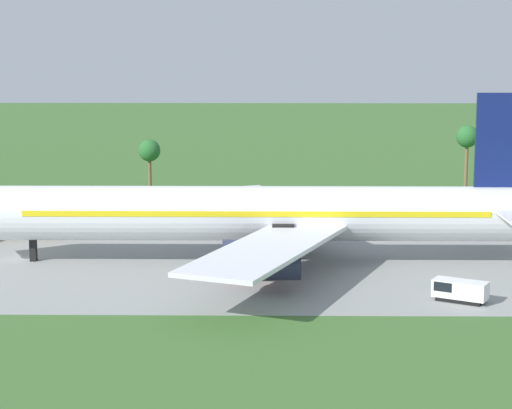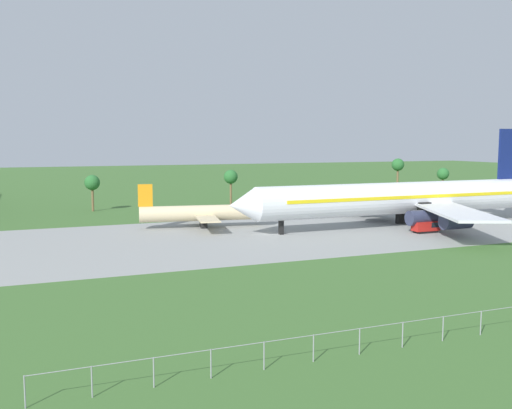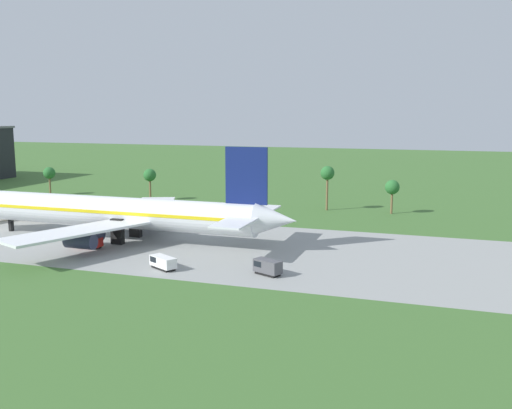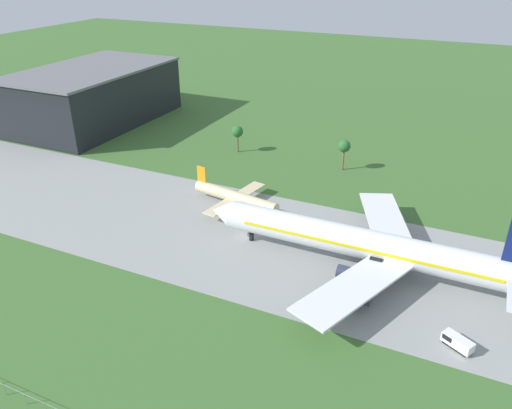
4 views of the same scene
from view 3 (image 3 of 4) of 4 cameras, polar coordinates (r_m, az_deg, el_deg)
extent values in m
plane|color=#3D662D|center=(134.53, -23.70, -2.33)|extent=(600.00, 600.00, 0.00)
cube|color=gray|center=(134.53, -23.70, -2.33)|extent=(320.00, 44.00, 0.02)
cylinder|color=white|center=(116.58, -14.12, -0.73)|extent=(60.00, 6.11, 6.11)
cone|color=white|center=(102.47, 2.03, -1.54)|extent=(7.64, 5.81, 5.81)
cube|color=yellow|center=(116.50, -14.13, -0.51)|extent=(51.00, 6.23, 0.61)
cube|color=navy|center=(103.04, -0.97, 2.90)|extent=(7.94, 0.50, 10.39)
cube|color=white|center=(104.00, -0.80, -1.12)|extent=(5.50, 24.44, 0.30)
cube|color=white|center=(105.16, -17.37, -2.53)|extent=(17.38, 27.76, 0.44)
cube|color=white|center=(127.35, -10.34, -0.26)|extent=(17.38, 27.76, 0.44)
cylinder|color=#2D334C|center=(111.48, -16.37, -2.76)|extent=(5.50, 2.75, 2.75)
cylinder|color=#2D334C|center=(105.22, -17.16, -3.51)|extent=(5.50, 2.75, 2.75)
cylinder|color=#2D334C|center=(123.53, -12.50, -1.46)|extent=(5.50, 2.75, 2.75)
cylinder|color=#2D334C|center=(127.52, -10.14, -1.05)|extent=(5.50, 2.75, 2.75)
cube|color=black|center=(132.28, -23.32, -1.40)|extent=(0.70, 0.90, 4.94)
cube|color=black|center=(112.78, -13.69, -2.64)|extent=(2.40, 1.20, 4.94)
cube|color=black|center=(118.39, -11.97, -2.02)|extent=(2.40, 1.20, 4.94)
cylinder|color=beige|center=(148.52, -23.08, -0.15)|extent=(24.18, 6.98, 2.99)
cube|color=beige|center=(148.57, -23.07, -0.26)|extent=(7.16, 21.91, 0.24)
cube|color=black|center=(148.74, -23.04, -0.69)|extent=(1.63, 2.85, 2.84)
cube|color=black|center=(89.72, 1.17, -6.92)|extent=(4.25, 3.21, 0.40)
cube|color=#4C4C51|center=(89.39, 1.17, -6.18)|extent=(4.95, 3.67, 2.00)
cube|color=black|center=(90.11, 0.57, -5.86)|extent=(2.28, 2.51, 0.90)
cube|color=black|center=(94.14, -9.26, -6.26)|extent=(4.65, 3.67, 0.40)
cube|color=white|center=(93.87, -9.28, -5.66)|extent=(5.42, 4.22, 1.67)
cube|color=black|center=(94.95, -9.75, -5.34)|extent=(2.55, 2.65, 0.90)
cube|color=black|center=(111.25, -16.34, -4.11)|extent=(4.22, 1.85, 0.40)
cube|color=#B21E19|center=(111.02, -16.36, -3.59)|extent=(4.97, 2.06, 1.68)
cube|color=black|center=(110.19, -15.79, -3.52)|extent=(1.76, 2.06, 0.90)
cylinder|color=brown|center=(146.20, 13.42, 0.29)|extent=(0.56, 0.56, 6.11)
sphere|color=#28662D|center=(145.69, 13.47, 1.71)|extent=(3.60, 3.60, 3.60)
cylinder|color=brown|center=(166.28, -10.54, 1.56)|extent=(0.56, 0.56, 6.76)
sphere|color=#28662D|center=(165.81, -10.58, 2.92)|extent=(3.60, 3.60, 3.60)
cylinder|color=brown|center=(185.46, -19.91, 1.85)|extent=(0.56, 0.56, 6.20)
sphere|color=#28662D|center=(185.05, -19.97, 2.99)|extent=(3.60, 3.60, 3.60)
cylinder|color=brown|center=(148.28, 7.12, 1.18)|extent=(0.56, 0.56, 9.09)
sphere|color=#28662D|center=(147.65, 7.16, 3.15)|extent=(3.60, 3.60, 3.60)
camera|label=1|loc=(61.26, -76.51, 0.96)|focal=65.00mm
camera|label=2|loc=(129.25, -68.62, -0.53)|focal=40.00mm
camera|label=4|loc=(57.97, -65.18, 38.96)|focal=35.00mm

